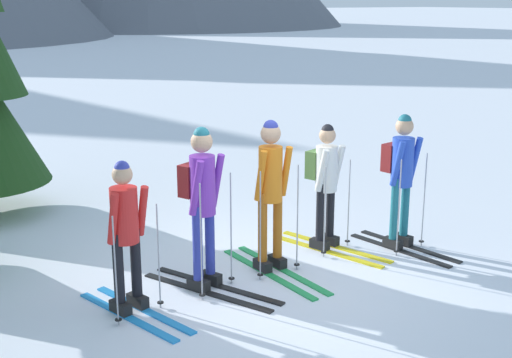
% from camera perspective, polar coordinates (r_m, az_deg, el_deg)
% --- Properties ---
extents(ground_plane, '(400.00, 400.00, 0.00)m').
position_cam_1_polar(ground_plane, '(7.99, 0.94, -8.33)').
color(ground_plane, white).
extents(skier_in_red, '(0.73, 1.60, 1.62)m').
position_cam_1_polar(skier_in_red, '(6.97, -10.96, -4.46)').
color(skier_in_red, '#1E84D1').
rests_on(skier_in_red, ground).
extents(skier_in_purple, '(1.02, 1.72, 1.85)m').
position_cam_1_polar(skier_in_purple, '(7.38, -4.59, -1.63)').
color(skier_in_purple, black).
rests_on(skier_in_purple, ground).
extents(skier_in_orange, '(0.61, 1.82, 1.83)m').
position_cam_1_polar(skier_in_orange, '(7.87, 1.27, -0.83)').
color(skier_in_orange, green).
rests_on(skier_in_orange, ground).
extents(skier_in_white, '(0.82, 1.72, 1.65)m').
position_cam_1_polar(skier_in_white, '(8.66, 5.90, -0.10)').
color(skier_in_white, yellow).
rests_on(skier_in_white, ground).
extents(skier_in_blue, '(0.61, 1.59, 1.77)m').
position_cam_1_polar(skier_in_blue, '(8.83, 12.20, 0.50)').
color(skier_in_blue, black).
rests_on(skier_in_blue, ground).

